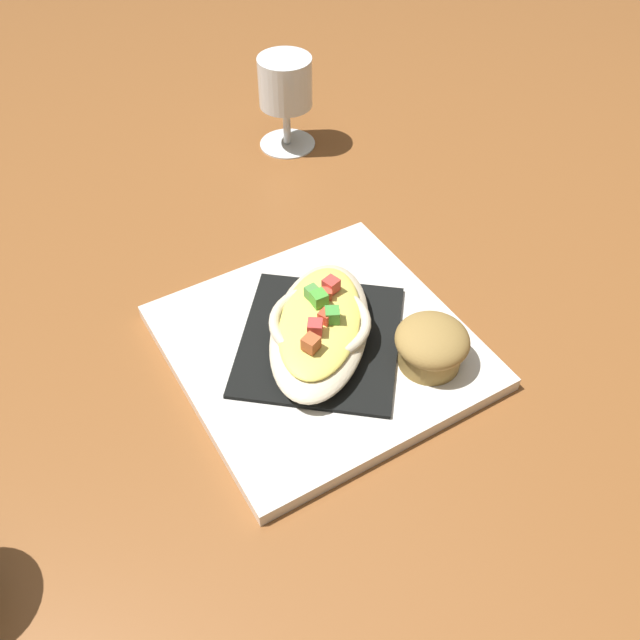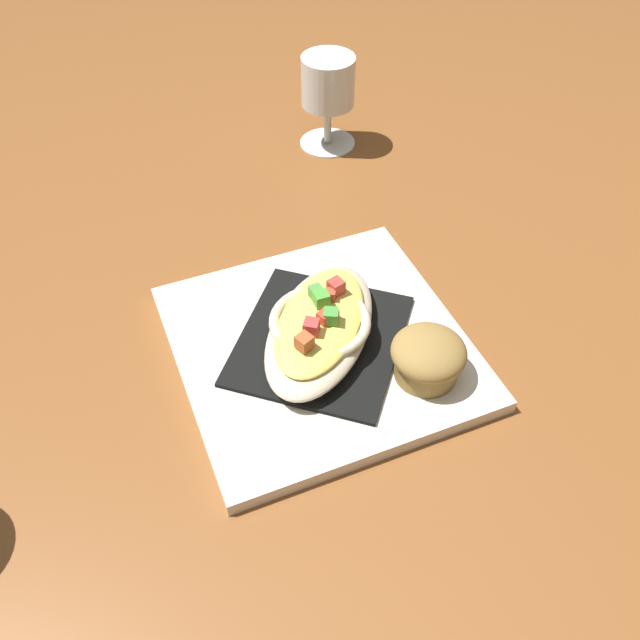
# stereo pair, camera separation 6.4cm
# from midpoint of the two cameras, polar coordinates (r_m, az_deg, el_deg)

# --- Properties ---
(ground_plane) EXTENTS (2.60, 2.60, 0.00)m
(ground_plane) POSITION_cam_midpoint_polar(r_m,az_deg,el_deg) (0.67, -2.72, -2.78)
(ground_plane) COLOR brown
(square_plate) EXTENTS (0.28, 0.28, 0.01)m
(square_plate) POSITION_cam_midpoint_polar(r_m,az_deg,el_deg) (0.67, -2.74, -2.36)
(square_plate) COLOR silver
(square_plate) RESTS_ON ground_plane
(folded_napkin) EXTENTS (0.22, 0.22, 0.00)m
(folded_napkin) POSITION_cam_midpoint_polar(r_m,az_deg,el_deg) (0.66, -2.77, -1.80)
(folded_napkin) COLOR black
(folded_napkin) RESTS_ON square_plate
(gratin_dish) EXTENTS (0.19, 0.20, 0.05)m
(gratin_dish) POSITION_cam_midpoint_polar(r_m,az_deg,el_deg) (0.65, -2.83, -0.59)
(gratin_dish) COLOR beige
(gratin_dish) RESTS_ON folded_napkin
(muffin) EXTENTS (0.07, 0.07, 0.05)m
(muffin) POSITION_cam_midpoint_polar(r_m,az_deg,el_deg) (0.63, 6.43, -2.22)
(muffin) COLOR olive
(muffin) RESTS_ON square_plate
(stemmed_glass) EXTENTS (0.07, 0.07, 0.12)m
(stemmed_glass) POSITION_cam_midpoint_polar(r_m,az_deg,el_deg) (0.92, -5.00, 18.59)
(stemmed_glass) COLOR white
(stemmed_glass) RESTS_ON ground_plane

